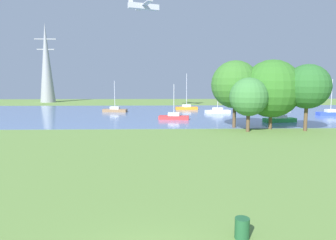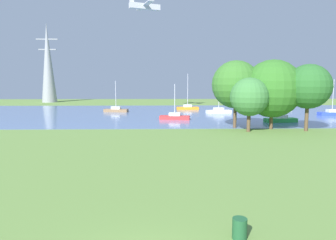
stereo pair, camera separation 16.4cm
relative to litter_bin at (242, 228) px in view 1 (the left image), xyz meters
The scene contains 16 objects.
ground_plane 19.80m from the litter_bin, 100.66° to the left, with size 160.00×160.00×0.00m, color olive.
litter_bin is the anchor object (origin of this frame).
water_surface 47.60m from the litter_bin, 94.41° to the left, with size 140.00×40.00×0.02m, color #5772A3.
sailboat_brown 51.58m from the litter_bin, 103.36° to the left, with size 4.97×2.22×6.25m.
sailboat_blue 51.03m from the litter_bin, 56.74° to the left, with size 4.89×1.81×6.48m.
sailboat_gray 59.03m from the litter_bin, 66.88° to the left, with size 4.85×1.68×6.89m.
sailboat_white 47.92m from the litter_bin, 80.01° to the left, with size 4.98×2.28×6.83m.
sailboat_orange 55.41m from the litter_bin, 86.88° to the left, with size 4.89×1.81×7.86m.
sailboat_red 37.41m from the litter_bin, 91.03° to the left, with size 4.98×2.24×5.64m.
sailboat_green 36.87m from the litter_bin, 65.94° to the left, with size 4.96×2.16×5.41m.
tree_west_far 29.71m from the litter_bin, 76.51° to the left, with size 6.22×6.22×8.77m.
tree_east_far 26.53m from the litter_bin, 73.02° to the left, with size 4.62×4.62×6.52m.
tree_east_near 29.72m from the litter_bin, 67.64° to the left, with size 7.30×7.30×8.79m.
tree_mid_shore 29.84m from the litter_bin, 59.65° to the left, with size 5.39×5.39×8.13m.
electricity_pylon 90.49m from the litter_bin, 114.05° to the left, with size 6.40×4.40×23.41m.
light_aircraft 57.48m from the litter_bin, 96.56° to the left, with size 6.38×8.25×2.10m.
Camera 1 is at (0.50, -8.22, 5.88)m, focal length 32.33 mm.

